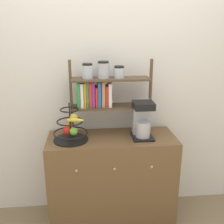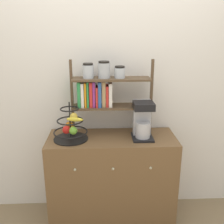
{
  "view_description": "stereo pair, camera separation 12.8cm",
  "coord_description": "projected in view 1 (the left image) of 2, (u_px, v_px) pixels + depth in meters",
  "views": [
    {
      "loc": [
        -0.22,
        -2.0,
        1.83
      ],
      "look_at": [
        0.0,
        0.23,
        1.13
      ],
      "focal_mm": 42.0,
      "sensor_mm": 36.0,
      "label": 1
    },
    {
      "loc": [
        -0.1,
        -2.01,
        1.83
      ],
      "look_at": [
        0.0,
        0.23,
        1.13
      ],
      "focal_mm": 42.0,
      "sensor_mm": 36.0,
      "label": 2
    }
  ],
  "objects": [
    {
      "name": "fruit_stand",
      "position": [
        71.0,
        129.0,
        2.32
      ],
      "size": [
        0.31,
        0.31,
        0.35
      ],
      "color": "black",
      "rests_on": "sideboard"
    },
    {
      "name": "coffee_maker",
      "position": [
        142.0,
        119.0,
        2.39
      ],
      "size": [
        0.19,
        0.22,
        0.34
      ],
      "color": "black",
      "rests_on": "sideboard"
    },
    {
      "name": "sideboard",
      "position": [
        112.0,
        179.0,
        2.56
      ],
      "size": [
        1.19,
        0.48,
        0.88
      ],
      "color": "brown",
      "rests_on": "ground_plane"
    },
    {
      "name": "wall_back",
      "position": [
        109.0,
        87.0,
        2.56
      ],
      "size": [
        7.0,
        0.05,
        2.6
      ],
      "primitive_type": "cube",
      "color": "silver",
      "rests_on": "ground_plane"
    },
    {
      "name": "shelf_hutch",
      "position": [
        101.0,
        89.0,
        2.38
      ],
      "size": [
        0.76,
        0.2,
        0.7
      ],
      "color": "brown",
      "rests_on": "sideboard"
    }
  ]
}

